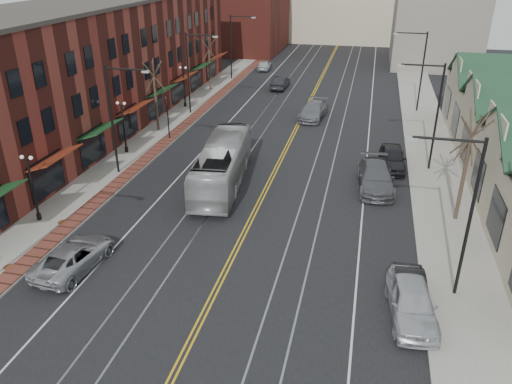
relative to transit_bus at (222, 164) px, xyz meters
The scene contains 31 objects.
ground 16.31m from the transit_bus, 78.52° to the right, with size 160.00×160.00×0.00m, color black.
sidewalk_left 9.79m from the transit_bus, 154.98° to the left, with size 4.00×120.00×0.15m, color gray.
sidewalk_right 15.84m from the transit_bus, 15.04° to the left, with size 4.00×120.00×0.15m, color gray.
building_left 19.67m from the transit_bus, 144.88° to the left, with size 10.00×50.00×11.00m, color maroon.
backdrop_left 55.84m from the transit_bus, 103.28° to the left, with size 14.00×18.00×14.00m, color maroon.
backdrop_mid 69.23m from the transit_bus, 87.32° to the left, with size 22.00×14.00×9.00m, color beige.
backdrop_right 52.51m from the transit_bus, 69.63° to the left, with size 12.00×16.00×11.00m, color slate.
streetlight_l_1 8.54m from the transit_bus, behind, with size 3.33×0.25×8.00m.
streetlight_l_2 18.22m from the transit_bus, 115.91° to the left, with size 3.33×0.25×8.00m.
streetlight_l_3 33.21m from the transit_bus, 103.69° to the left, with size 3.33×0.25×8.00m.
streetlight_r_0 17.72m from the transit_bus, 34.76° to the right, with size 3.33×0.25×8.00m.
streetlight_r_1 15.90m from the transit_bus, 23.11° to the left, with size 3.33×0.25×8.00m.
streetlight_r_2 26.53m from the transit_bus, 57.13° to the left, with size 3.33×0.25×8.00m.
lamppost_l_1 12.43m from the transit_bus, 140.43° to the right, with size 0.84×0.28×4.27m.
lamppost_l_2 10.43m from the transit_bus, 156.84° to the left, with size 0.84×0.28×4.27m.
lamppost_l_3 20.48m from the transit_bus, 117.88° to the left, with size 0.84×0.28×4.27m.
tree_left_near 13.84m from the transit_bus, 132.57° to the left, with size 1.78×1.37×6.48m.
tree_left_far 27.74m from the transit_bus, 109.56° to the left, with size 1.66×1.28×6.02m.
tree_right_mid 15.99m from the transit_bus, ahead, with size 1.90×1.46×6.93m.
manhole_mid 15.24m from the transit_bus, 121.69° to the right, with size 0.60×0.60×0.02m, color #592D19.
manhole_far 11.32m from the transit_bus, 135.23° to the right, with size 0.60×0.60×0.02m, color #592D19.
traffic_signal 10.97m from the transit_bus, 132.32° to the left, with size 0.18×0.15×3.80m.
transit_bus is the anchor object (origin of this frame).
parked_suv 12.85m from the transit_bus, 111.17° to the right, with size 2.37×5.13×1.43m, color #A8A9AF.
parked_car_a 17.39m from the transit_bus, 43.84° to the right, with size 1.99×4.95×1.69m, color silver.
parked_car_b 16.68m from the transit_bus, 41.22° to the right, with size 1.40×4.02×1.32m, color black.
parked_car_c 10.91m from the transit_bus, ahead, with size 2.39×5.89×1.71m, color #56585D.
parked_car_d 13.31m from the transit_bus, 26.21° to the left, with size 1.99×4.94×1.68m, color black.
distant_car_left 28.63m from the transit_bus, 92.21° to the left, with size 1.61×4.61×1.52m, color black.
distant_car_right 17.94m from the transit_bus, 75.92° to the left, with size 2.24×5.52×1.60m, color slate.
distant_car_far 39.17m from the transit_bus, 97.73° to the left, with size 1.70×4.22×1.44m, color silver.
Camera 1 is at (6.51, -15.52, 15.17)m, focal length 35.00 mm.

